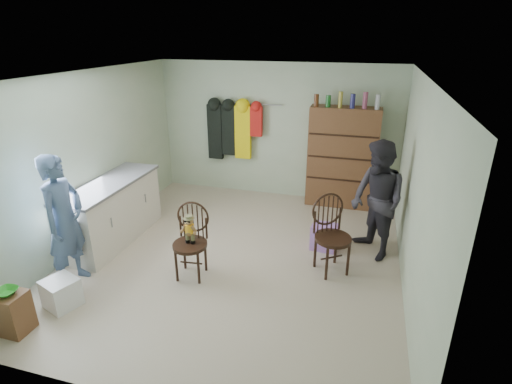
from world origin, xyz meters
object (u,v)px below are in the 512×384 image
(chair_front, at_px, (191,236))
(chair_far, at_px, (331,231))
(dresser, at_px, (342,157))
(counter, at_px, (112,211))

(chair_front, bearing_deg, chair_far, 14.00)
(chair_front, bearing_deg, dresser, 54.25)
(chair_front, bearing_deg, counter, 154.80)
(counter, height_order, dresser, dresser)
(chair_far, bearing_deg, counter, 146.20)
(chair_front, xyz_separation_m, dresser, (1.65, 2.85, 0.34))
(counter, height_order, chair_far, chair_far)
(counter, height_order, chair_front, chair_front)
(counter, relative_size, dresser, 0.90)
(dresser, bearing_deg, chair_far, -88.50)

